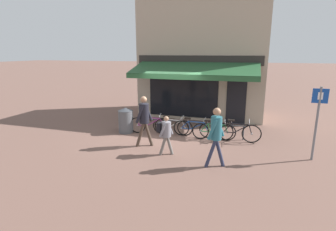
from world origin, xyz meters
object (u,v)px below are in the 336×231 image
bicycle_black (237,132)px  litter_bin (126,120)px  pedestrian_adult (144,116)px  pedestrian_child (165,131)px  bicycle_silver (172,126)px  bicycle_blue (194,128)px  pedestrian_second_adult (216,131)px  parking_sign (317,116)px  bicycle_green (214,131)px  bicycle_purple (150,125)px

bicycle_black → litter_bin: bearing=-179.7°
pedestrian_adult → pedestrian_child: pedestrian_adult is taller
bicycle_silver → bicycle_blue: same height
pedestrian_second_adult → bicycle_black: bearing=74.1°
pedestrian_adult → pedestrian_second_adult: pedestrian_adult is taller
bicycle_silver → bicycle_blue: 0.91m
bicycle_silver → pedestrian_child: bearing=-80.7°
pedestrian_adult → pedestrian_child: bearing=-35.4°
bicycle_silver → parking_sign: (4.95, -1.18, 1.08)m
pedestrian_adult → pedestrian_second_adult: bearing=-26.6°
pedestrian_child → litter_bin: 3.02m
bicycle_green → bicycle_black: size_ratio=0.96×
pedestrian_child → pedestrian_second_adult: bearing=-16.6°
bicycle_blue → pedestrian_second_adult: 2.95m
pedestrian_adult → pedestrian_child: size_ratio=1.38×
pedestrian_adult → parking_sign: 5.56m
bicycle_blue → pedestrian_second_adult: pedestrian_second_adult is taller
bicycle_silver → bicycle_black: bearing=-3.6°
pedestrian_second_adult → pedestrian_adult: bearing=154.8°
bicycle_green → pedestrian_child: 2.43m
pedestrian_adult → litter_bin: 1.99m
bicycle_black → litter_bin: 4.57m
bicycle_green → litter_bin: size_ratio=1.57×
bicycle_purple → pedestrian_second_adult: pedestrian_second_adult is taller
bicycle_green → parking_sign: parking_sign is taller
pedestrian_adult → pedestrian_child: (0.97, -0.56, -0.31)m
bicycle_blue → pedestrian_second_adult: size_ratio=0.95×
bicycle_green → bicycle_black: bearing=-4.9°
bicycle_silver → litter_bin: 2.00m
litter_bin → bicycle_silver: bearing=7.7°
bicycle_purple → pedestrian_second_adult: (3.01, -2.48, 0.74)m
bicycle_purple → bicycle_black: bearing=-10.7°
parking_sign → bicycle_silver: bearing=166.6°
pedestrian_adult → litter_bin: bearing=130.9°
bicycle_silver → bicycle_black: size_ratio=0.98×
bicycle_purple → litter_bin: size_ratio=1.64×
bicycle_blue → bicycle_green: 0.82m
pedestrian_child → bicycle_purple: bearing=122.2°
bicycle_purple → bicycle_silver: size_ratio=1.03×
bicycle_silver → bicycle_green: size_ratio=1.01×
bicycle_black → bicycle_green: bearing=-179.4°
pedestrian_second_adult → parking_sign: bearing=22.3°
bicycle_black → litter_bin: litter_bin is taller
bicycle_purple → bicycle_black: 3.53m
bicycle_black → pedestrian_child: (-2.21, -2.01, 0.43)m
litter_bin → bicycle_green: bearing=1.7°
bicycle_blue → pedestrian_child: (-0.52, -2.12, 0.46)m
pedestrian_child → parking_sign: bearing=10.7°
pedestrian_adult → litter_bin: size_ratio=1.72×
bicycle_black → litter_bin: (-4.57, -0.14, 0.15)m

